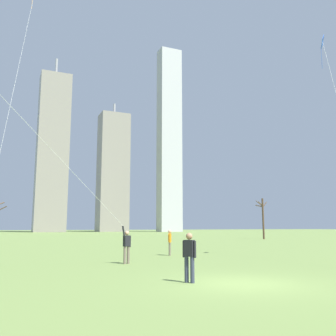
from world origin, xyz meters
TOP-DOWN VIEW (x-y plane):
  - ground_plane at (0.00, 0.00)m, footprint 400.00×400.00m
  - kite_flyer_midfield_center_red at (-4.22, 6.58)m, footprint 12.23×5.27m
  - bystander_watching_nearby at (2.70, 11.87)m, footprint 0.32×0.48m
  - bystander_far_off_by_trees at (-1.50, 0.83)m, footprint 0.35×0.44m
  - bare_tree_far_right_edge at (28.03, 34.88)m, footprint 2.02×1.30m
  - skyline_mid_tower_right at (29.11, 122.52)m, footprint 10.62×8.04m
  - skyline_tall_tower at (7.29, 122.11)m, footprint 10.43×8.18m
  - skyline_slender_spire at (47.90, 113.69)m, footprint 8.16×5.24m

SIDE VIEW (x-z plane):
  - ground_plane at x=0.00m, z-range 0.00..0.00m
  - bystander_watching_nearby at x=2.70m, z-range 0.09..1.71m
  - bystander_far_off_by_trees at x=-1.50m, z-range 0.09..1.71m
  - bare_tree_far_right_edge at x=28.03m, z-range 0.28..6.26m
  - kite_flyer_midfield_center_red at x=-4.22m, z-range -2.57..9.48m
  - skyline_mid_tower_right at x=29.11m, z-range -2.11..45.61m
  - skyline_tall_tower at x=7.29m, z-range -3.21..58.36m
  - skyline_slender_spire at x=47.90m, z-range 0.00..68.80m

